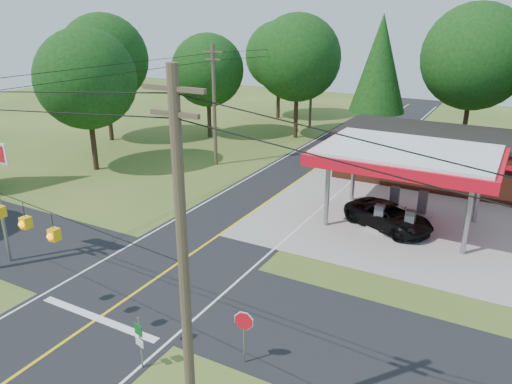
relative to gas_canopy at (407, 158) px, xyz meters
The scene contains 14 objects.
ground 16.38m from the gas_canopy, 124.70° to the right, with size 120.00×120.00×0.00m, color #415C20.
main_highway 16.37m from the gas_canopy, 124.70° to the right, with size 8.00×120.00×0.02m, color black.
cross_road 16.37m from the gas_canopy, 124.70° to the right, with size 70.00×7.00×0.02m, color black.
lane_center_yellow 16.37m from the gas_canopy, 124.70° to the right, with size 0.15×110.00×0.00m, color yellow.
gas_canopy is the anchor object (origin of this frame).
convenience_store 10.31m from the gas_canopy, 84.28° to the left, with size 16.40×7.55×3.80m.
utility_pole_near_right 20.13m from the gas_canopy, 94.29° to the right, with size 1.80×0.30×11.50m.
utility_pole_far_left 17.74m from the gas_canopy, 163.61° to the left, with size 1.80×0.30×10.00m.
utility_pole_north 26.92m from the gas_canopy, 125.17° to the left, with size 0.30×0.30×9.50m.
overhead_beacons 21.56m from the gas_canopy, 117.76° to the right, with size 17.04×2.04×1.03m.
treeline_backdrop 14.09m from the gas_canopy, 126.61° to the left, with size 70.27×51.59×13.30m.
suv_car 3.70m from the gas_canopy, 114.64° to the right, with size 5.52×5.52×1.53m, color black.
octagonal_stop_sign 16.34m from the gas_canopy, 97.12° to the right, with size 0.79×0.17×2.28m.
route_sign_post 19.07m from the gas_canopy, 106.02° to the right, with size 0.45×0.14×2.22m.
Camera 1 is at (14.89, -16.39, 12.68)m, focal length 35.00 mm.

